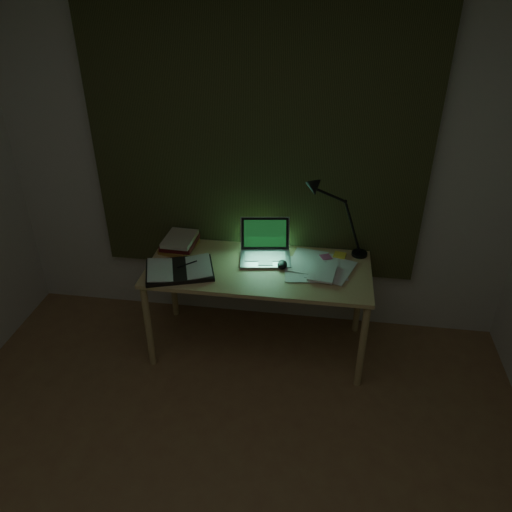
{
  "coord_description": "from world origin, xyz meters",
  "views": [
    {
      "loc": [
        0.44,
        -1.12,
        2.38
      ],
      "look_at": [
        0.07,
        1.48,
        0.82
      ],
      "focal_mm": 35.0,
      "sensor_mm": 36.0,
      "label": 1
    }
  ],
  "objects": [
    {
      "name": "curtain",
      "position": [
        0.0,
        1.96,
        1.45
      ],
      "size": [
        2.2,
        0.06,
        2.0
      ],
      "primitive_type": "cube",
      "color": "#2E3219",
      "rests_on": "wall_back"
    },
    {
      "name": "open_textbook",
      "position": [
        -0.43,
        1.48,
        0.68
      ],
      "size": [
        0.5,
        0.42,
        0.04
      ],
      "primitive_type": null,
      "rotation": [
        0.0,
        0.0,
        0.32
      ],
      "color": "silver",
      "rests_on": "desk"
    },
    {
      "name": "wall_back",
      "position": [
        0.0,
        2.0,
        1.25
      ],
      "size": [
        3.5,
        0.0,
        2.5
      ],
      "primitive_type": "cube",
      "color": "beige",
      "rests_on": "ground"
    },
    {
      "name": "desk_lamp",
      "position": [
        0.72,
        1.86,
        0.95
      ],
      "size": [
        0.4,
        0.32,
        0.57
      ],
      "primitive_type": null,
      "rotation": [
        0.0,
        0.0,
        -0.07
      ],
      "color": "black",
      "rests_on": "desk"
    },
    {
      "name": "sticky_pink",
      "position": [
        0.49,
        1.78,
        0.67
      ],
      "size": [
        0.09,
        0.09,
        0.01
      ],
      "primitive_type": "cube",
      "rotation": [
        0.0,
        0.0,
        0.41
      ],
      "color": "#C54C7C",
      "rests_on": "desk"
    },
    {
      "name": "sticky_yellow",
      "position": [
        0.59,
        1.82,
        0.67
      ],
      "size": [
        0.09,
        0.09,
        0.02
      ],
      "primitive_type": "cube",
      "rotation": [
        0.0,
        0.0,
        -0.2
      ],
      "color": "yellow",
      "rests_on": "desk"
    },
    {
      "name": "laptop",
      "position": [
        0.1,
        1.7,
        0.78
      ],
      "size": [
        0.38,
        0.42,
        0.24
      ],
      "primitive_type": null,
      "rotation": [
        0.0,
        0.0,
        0.15
      ],
      "color": "#B6B6BB",
      "rests_on": "desk"
    },
    {
      "name": "desk",
      "position": [
        0.07,
        1.6,
        0.33
      ],
      "size": [
        1.45,
        0.64,
        0.66
      ],
      "primitive_type": null,
      "color": "tan",
      "rests_on": "floor"
    },
    {
      "name": "loose_papers",
      "position": [
        0.43,
        1.59,
        0.67
      ],
      "size": [
        0.41,
        0.43,
        0.02
      ],
      "primitive_type": null,
      "rotation": [
        0.0,
        0.0,
        0.14
      ],
      "color": "silver",
      "rests_on": "desk"
    },
    {
      "name": "mouse",
      "position": [
        0.22,
        1.63,
        0.68
      ],
      "size": [
        0.07,
        0.11,
        0.04
      ],
      "primitive_type": "ellipsoid",
      "rotation": [
        0.0,
        0.0,
        0.06
      ],
      "color": "black",
      "rests_on": "desk"
    },
    {
      "name": "book_stack",
      "position": [
        -0.51,
        1.77,
        0.71
      ],
      "size": [
        0.26,
        0.29,
        0.1
      ],
      "primitive_type": null,
      "rotation": [
        0.0,
        0.0,
        -0.18
      ],
      "color": "silver",
      "rests_on": "desk"
    }
  ]
}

